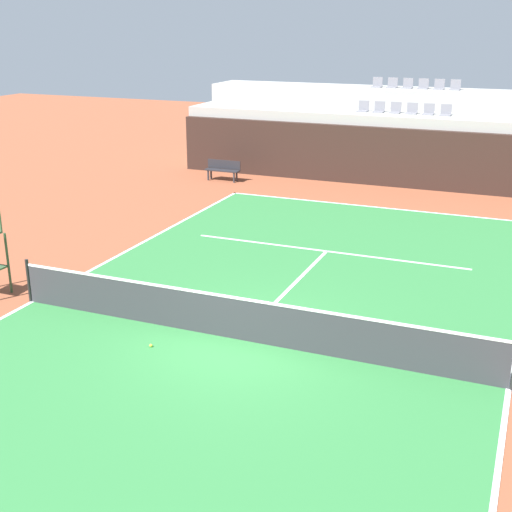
{
  "coord_description": "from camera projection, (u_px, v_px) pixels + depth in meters",
  "views": [
    {
      "loc": [
        5.43,
        -12.15,
        6.45
      ],
      "look_at": [
        -0.43,
        2.0,
        1.2
      ],
      "focal_mm": 48.35,
      "sensor_mm": 36.0,
      "label": 1
    }
  ],
  "objects": [
    {
      "name": "ground_plane",
      "position": [
        239.0,
        340.0,
        14.68
      ],
      "size": [
        80.0,
        80.0,
        0.0
      ],
      "primitive_type": "plane",
      "color": "brown"
    },
    {
      "name": "sideline_right",
      "position": [
        509.0,
        389.0,
        12.7
      ],
      "size": [
        0.1,
        24.0,
        0.0
      ],
      "primitive_type": "cube",
      "color": "white",
      "rests_on": "court_surface"
    },
    {
      "name": "tennis_ball_0",
      "position": [
        151.0,
        346.0,
        14.32
      ],
      "size": [
        0.07,
        0.07,
        0.07
      ],
      "primitive_type": "sphere",
      "color": "#CCE033",
      "rests_on": "court_surface"
    },
    {
      "name": "player_bench",
      "position": [
        223.0,
        169.0,
        29.11
      ],
      "size": [
        1.5,
        0.4,
        0.85
      ],
      "color": "#232328",
      "rests_on": "ground_plane"
    },
    {
      "name": "stands_tier_upper",
      "position": [
        412.0,
        130.0,
        30.95
      ],
      "size": [
        18.75,
        2.4,
        3.59
      ],
      "primitive_type": "cube",
      "color": "#9E9E99",
      "rests_on": "ground_plane"
    },
    {
      "name": "service_line_far",
      "position": [
        327.0,
        251.0,
        20.26
      ],
      "size": [
        8.26,
        0.1,
        0.0
      ],
      "primitive_type": "cube",
      "color": "white",
      "rests_on": "court_surface"
    },
    {
      "name": "centre_service_line",
      "position": [
        290.0,
        288.0,
        17.47
      ],
      "size": [
        0.1,
        6.4,
        0.0
      ],
      "primitive_type": "cube",
      "color": "white",
      "rests_on": "court_surface"
    },
    {
      "name": "seating_row_upper",
      "position": [
        415.0,
        86.0,
        30.41
      ],
      "size": [
        3.86,
        0.44,
        0.44
      ],
      "color": "slate",
      "rests_on": "stands_tier_upper"
    },
    {
      "name": "tennis_net",
      "position": [
        238.0,
        318.0,
        14.51
      ],
      "size": [
        11.08,
        0.08,
        1.07
      ],
      "color": "black",
      "rests_on": "court_surface"
    },
    {
      "name": "seating_row_lower",
      "position": [
        404.0,
        110.0,
        28.58
      ],
      "size": [
        3.86,
        0.44,
        0.44
      ],
      "color": "slate",
      "rests_on": "stands_tier_lower"
    },
    {
      "name": "back_wall",
      "position": [
        394.0,
        158.0,
        27.87
      ],
      "size": [
        18.75,
        0.3,
        2.37
      ],
      "primitive_type": "cube",
      "color": "black",
      "rests_on": "ground_plane"
    },
    {
      "name": "baseline_far",
      "position": [
        371.0,
        207.0,
        25.11
      ],
      "size": [
        11.0,
        0.1,
        0.0
      ],
      "primitive_type": "cube",
      "color": "white",
      "rests_on": "court_surface"
    },
    {
      "name": "stands_tier_lower",
      "position": [
        401.0,
        147.0,
        28.99
      ],
      "size": [
        18.75,
        2.4,
        2.78
      ],
      "primitive_type": "cube",
      "color": "#9E9E99",
      "rests_on": "ground_plane"
    },
    {
      "name": "sideline_left",
      "position": [
        33.0,
        301.0,
        16.64
      ],
      "size": [
        0.1,
        24.0,
        0.0
      ],
      "primitive_type": "cube",
      "color": "white",
      "rests_on": "court_surface"
    },
    {
      "name": "court_surface",
      "position": [
        239.0,
        340.0,
        14.67
      ],
      "size": [
        11.0,
        24.0,
        0.01
      ],
      "primitive_type": "cube",
      "color": "#2D7238",
      "rests_on": "ground_plane"
    }
  ]
}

